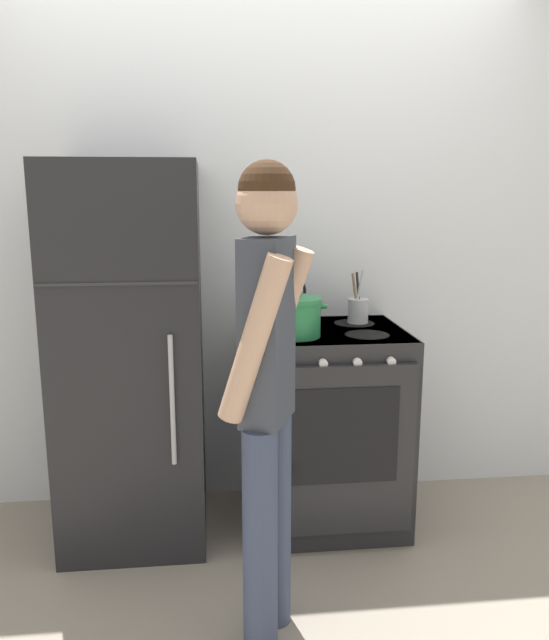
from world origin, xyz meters
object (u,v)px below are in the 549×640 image
at_px(utensil_jar, 358,309).
at_px(person, 267,382).
at_px(stove_range, 326,426).
at_px(dutch_oven_pot, 295,317).
at_px(refrigerator, 132,356).
at_px(tea_kettle, 291,310).

xyz_separation_m(utensil_jar, person, (-0.52, -0.91, -0.06)).
relative_size(stove_range, utensil_jar, 3.61).
relative_size(dutch_oven_pot, utensil_jar, 1.06).
bearing_deg(dutch_oven_pot, person, -105.64).
xyz_separation_m(refrigerator, tea_kettle, (0.72, 0.14, 0.16)).
bearing_deg(tea_kettle, utensil_jar, 1.06).
relative_size(dutch_oven_pot, tea_kettle, 1.12).
bearing_deg(stove_range, refrigerator, 179.31).
xyz_separation_m(refrigerator, stove_range, (0.87, -0.01, -0.36)).
relative_size(refrigerator, dutch_oven_pot, 6.10).
relative_size(refrigerator, person, 1.02).
bearing_deg(dutch_oven_pot, tea_kettle, 87.00).
distance_m(tea_kettle, utensil_jar, 0.32).
xyz_separation_m(stove_range, utensil_jar, (0.18, 0.15, 0.52)).
relative_size(refrigerator, tea_kettle, 6.83).
xyz_separation_m(refrigerator, dutch_oven_pot, (0.71, -0.10, 0.18)).
xyz_separation_m(dutch_oven_pot, person, (-0.18, -0.66, -0.08)).
height_order(refrigerator, stove_range, refrigerator).
bearing_deg(dutch_oven_pot, utensil_jar, 36.36).
xyz_separation_m(refrigerator, utensil_jar, (1.04, 0.14, 0.16)).
xyz_separation_m(tea_kettle, person, (-0.20, -0.90, -0.06)).
distance_m(refrigerator, person, 0.93).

